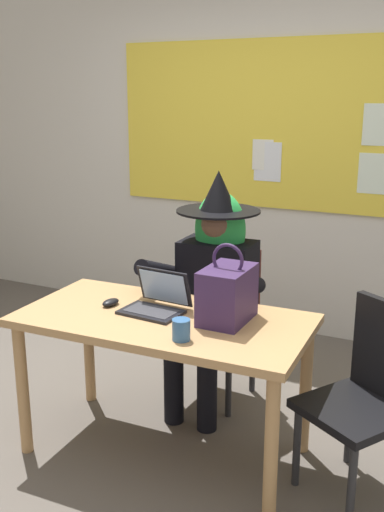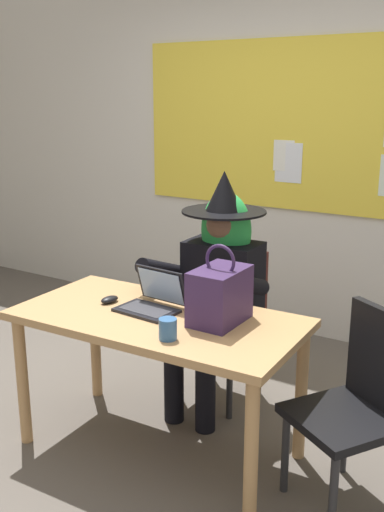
{
  "view_description": "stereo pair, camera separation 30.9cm",
  "coord_description": "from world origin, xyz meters",
  "px_view_note": "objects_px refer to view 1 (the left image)",
  "views": [
    {
      "loc": [
        1.44,
        -2.31,
        1.78
      ],
      "look_at": [
        0.12,
        0.37,
        0.96
      ],
      "focal_mm": 41.9,
      "sensor_mm": 36.0,
      "label": 1
    },
    {
      "loc": [
        1.71,
        -2.16,
        1.78
      ],
      "look_at": [
        0.12,
        0.37,
        0.96
      ],
      "focal_mm": 41.9,
      "sensor_mm": 36.0,
      "label": 2
    }
  ],
  "objects_px": {
    "computer_mouse": "(111,302)",
    "coffee_mug": "(181,330)",
    "laptop": "(156,302)",
    "chair_at_desk": "(222,315)",
    "person_costumed": "(213,276)",
    "desk_main": "(164,335)",
    "chair_extra_corner": "(368,390)",
    "handbag": "(227,294)"
  },
  "relations": [
    {
      "from": "chair_at_desk",
      "to": "computer_mouse",
      "type": "relative_size",
      "value": 8.59
    },
    {
      "from": "laptop",
      "to": "computer_mouse",
      "type": "xyz_separation_m",
      "value": [
        -0.24,
        -0.04,
        -0.03
      ]
    },
    {
      "from": "desk_main",
      "to": "handbag",
      "type": "relative_size",
      "value": 3.79
    },
    {
      "from": "person_costumed",
      "to": "laptop",
      "type": "relative_size",
      "value": 4.36
    },
    {
      "from": "computer_mouse",
      "to": "handbag",
      "type": "xyz_separation_m",
      "value": [
        0.61,
        0.07,
        0.12
      ]
    },
    {
      "from": "desk_main",
      "to": "coffee_mug",
      "type": "height_order",
      "value": "coffee_mug"
    },
    {
      "from": "computer_mouse",
      "to": "person_costumed",
      "type": "bearing_deg",
      "value": 70.53
    },
    {
      "from": "computer_mouse",
      "to": "coffee_mug",
      "type": "distance_m",
      "value": 0.57
    },
    {
      "from": "coffee_mug",
      "to": "chair_at_desk",
      "type": "bearing_deg",
      "value": 102.5
    },
    {
      "from": "person_costumed",
      "to": "chair_extra_corner",
      "type": "height_order",
      "value": "person_costumed"
    },
    {
      "from": "desk_main",
      "to": "chair_extra_corner",
      "type": "bearing_deg",
      "value": 8.96
    },
    {
      "from": "laptop",
      "to": "coffee_mug",
      "type": "xyz_separation_m",
      "value": [
        0.28,
        -0.27,
        0.0
      ]
    },
    {
      "from": "chair_at_desk",
      "to": "person_costumed",
      "type": "height_order",
      "value": "person_costumed"
    },
    {
      "from": "desk_main",
      "to": "coffee_mug",
      "type": "bearing_deg",
      "value": -45.76
    },
    {
      "from": "desk_main",
      "to": "coffee_mug",
      "type": "relative_size",
      "value": 15.07
    },
    {
      "from": "chair_at_desk",
      "to": "handbag",
      "type": "relative_size",
      "value": 2.36
    },
    {
      "from": "desk_main",
      "to": "coffee_mug",
      "type": "xyz_separation_m",
      "value": [
        0.21,
        -0.21,
        0.14
      ]
    },
    {
      "from": "handbag",
      "to": "coffee_mug",
      "type": "distance_m",
      "value": 0.32
    },
    {
      "from": "coffee_mug",
      "to": "handbag",
      "type": "bearing_deg",
      "value": 73.46
    },
    {
      "from": "chair_at_desk",
      "to": "laptop",
      "type": "relative_size",
      "value": 2.85
    },
    {
      "from": "laptop",
      "to": "chair_extra_corner",
      "type": "bearing_deg",
      "value": 9.36
    },
    {
      "from": "desk_main",
      "to": "person_costumed",
      "type": "distance_m",
      "value": 0.61
    },
    {
      "from": "desk_main",
      "to": "laptop",
      "type": "relative_size",
      "value": 4.58
    },
    {
      "from": "chair_at_desk",
      "to": "computer_mouse",
      "type": "bearing_deg",
      "value": -21.57
    },
    {
      "from": "laptop",
      "to": "coffee_mug",
      "type": "bearing_deg",
      "value": -40.01
    },
    {
      "from": "person_costumed",
      "to": "coffee_mug",
      "type": "distance_m",
      "value": 0.83
    },
    {
      "from": "chair_at_desk",
      "to": "laptop",
      "type": "distance_m",
      "value": 0.72
    },
    {
      "from": "chair_at_desk",
      "to": "person_costumed",
      "type": "relative_size",
      "value": 0.65
    },
    {
      "from": "computer_mouse",
      "to": "laptop",
      "type": "bearing_deg",
      "value": 18.24
    },
    {
      "from": "laptop",
      "to": "chair_extra_corner",
      "type": "distance_m",
      "value": 1.07
    },
    {
      "from": "person_costumed",
      "to": "computer_mouse",
      "type": "bearing_deg",
      "value": -30.18
    },
    {
      "from": "desk_main",
      "to": "chair_extra_corner",
      "type": "xyz_separation_m",
      "value": [
        0.96,
        0.15,
        -0.15
      ]
    },
    {
      "from": "chair_extra_corner",
      "to": "chair_at_desk",
      "type": "bearing_deg",
      "value": -88.4
    },
    {
      "from": "desk_main",
      "to": "chair_at_desk",
      "type": "bearing_deg",
      "value": 89.91
    },
    {
      "from": "handbag",
      "to": "desk_main",
      "type": "bearing_deg",
      "value": -163.42
    },
    {
      "from": "coffee_mug",
      "to": "computer_mouse",
      "type": "bearing_deg",
      "value": 156.24
    },
    {
      "from": "desk_main",
      "to": "person_costumed",
      "type": "height_order",
      "value": "person_costumed"
    },
    {
      "from": "chair_at_desk",
      "to": "chair_extra_corner",
      "type": "bearing_deg",
      "value": 62.29
    },
    {
      "from": "computer_mouse",
      "to": "coffee_mug",
      "type": "xyz_separation_m",
      "value": [
        0.52,
        -0.23,
        0.03
      ]
    },
    {
      "from": "chair_at_desk",
      "to": "handbag",
      "type": "height_order",
      "value": "handbag"
    },
    {
      "from": "desk_main",
      "to": "laptop",
      "type": "bearing_deg",
      "value": 141.34
    },
    {
      "from": "laptop",
      "to": "coffee_mug",
      "type": "height_order",
      "value": "laptop"
    }
  ]
}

